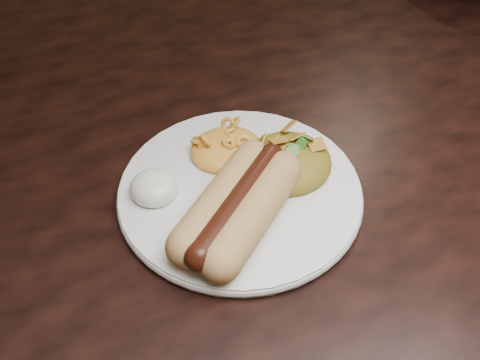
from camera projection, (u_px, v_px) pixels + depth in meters
name	position (u px, v px, depth m)	size (l,w,h in m)	color
table	(274.00, 155.00, 0.74)	(1.60, 0.90, 0.75)	black
plate	(240.00, 191.00, 0.56)	(0.24, 0.24, 0.01)	white
hotdog	(238.00, 205.00, 0.51)	(0.12, 0.14, 0.04)	tan
mac_and_cheese	(226.00, 142.00, 0.58)	(0.08, 0.07, 0.03)	gold
sour_cream	(154.00, 183.00, 0.54)	(0.05, 0.05, 0.03)	white
taco_salad	(287.00, 156.00, 0.56)	(0.09, 0.09, 0.04)	#9D371C
fork	(214.00, 217.00, 0.54)	(0.02, 0.13, 0.00)	white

